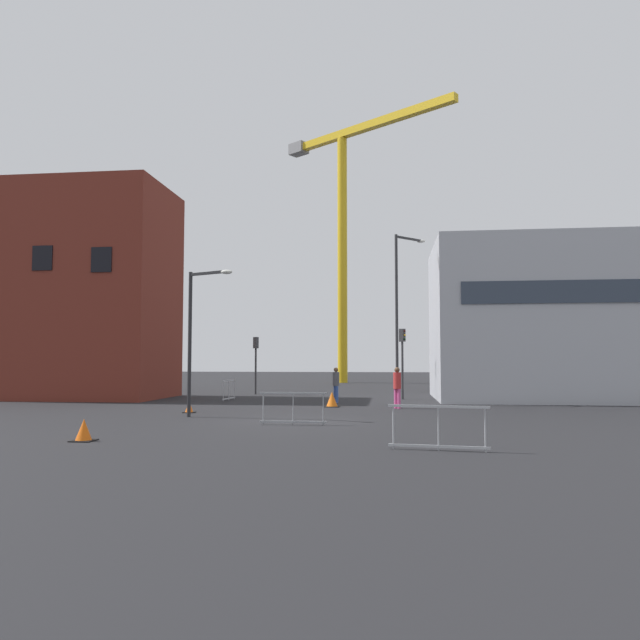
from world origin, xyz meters
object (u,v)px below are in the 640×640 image
Objects in this scene: traffic_cone_by_barrier at (332,400)px; streetlamp_short at (196,327)px; traffic_light_corner at (256,355)px; traffic_light_far at (402,352)px; construction_crane at (346,211)px; pedestrian_walking at (336,382)px; traffic_cone_orange at (84,431)px; traffic_cone_on_verge at (189,408)px; streetlamp_tall at (400,304)px; pedestrian_waiting at (397,384)px.

streetlamp_short is at bearing -129.70° from traffic_cone_by_barrier.
streetlamp_short is 7.90× the size of traffic_cone_by_barrier.
traffic_light_corner is 9.67m from traffic_light_far.
construction_crane is 4.35× the size of streetlamp_short.
pedestrian_walking is at bearing -140.05° from traffic_light_far.
traffic_light_far is at bearing -78.12° from construction_crane.
traffic_cone_orange reaches higher than traffic_cone_on_verge.
traffic_light_corner is 7.77× the size of traffic_cone_on_verge.
traffic_light_far is at bearing 39.95° from pedestrian_walking.
pedestrian_walking is at bearing 166.91° from streetlamp_tall.
streetlamp_tall is 11.63m from traffic_light_corner.
pedestrian_waiting reaches higher than pedestrian_walking.
traffic_cone_orange is 1.29× the size of traffic_cone_on_verge.
traffic_light_far is 12.95m from traffic_cone_on_verge.
traffic_light_corner is at bearing 140.75° from streetlamp_tall.
streetlamp_short is 3.81m from traffic_cone_on_verge.
traffic_light_far is 2.18× the size of pedestrian_walking.
streetlamp_tall is at bearing -80.09° from construction_crane.
traffic_cone_on_verge is (-0.88, 1.88, -3.19)m from streetlamp_short.
traffic_light_far reaches higher than traffic_light_corner.
pedestrian_waiting reaches higher than traffic_cone_orange.
pedestrian_walking is (5.59, -6.44, -1.38)m from traffic_light_corner.
construction_crane is 32.32m from pedestrian_waiting.
traffic_cone_on_verge is at bearing 114.99° from streetlamp_short.
traffic_cone_orange is at bearing -116.40° from traffic_light_far.
construction_crane reaches higher than traffic_cone_by_barrier.
streetlamp_short is at bearing -119.00° from pedestrian_walking.
streetlamp_short is 3.13× the size of pedestrian_walking.
pedestrian_walking reaches higher than traffic_cone_on_verge.
streetlamp_tall is 2.33× the size of traffic_light_corner.
construction_crane is 26.42m from traffic_light_far.
traffic_cone_on_verge is at bearing -133.87° from traffic_light_far.
traffic_cone_by_barrier is at bearing -121.16° from traffic_light_far.
traffic_cone_orange is (0.17, -21.34, -2.14)m from traffic_light_corner.
pedestrian_waiting is at bearing -48.36° from traffic_light_corner.
traffic_light_corner is at bearing 158.08° from traffic_light_far.
streetlamp_tall is 5.84m from traffic_cone_by_barrier.
streetlamp_tall is at bearing 43.89° from streetlamp_short.
traffic_cone_on_verge is (-0.02, 8.55, -0.06)m from traffic_cone_orange.
construction_crane reaches higher than traffic_light_corner.
streetlamp_tall reaches higher than pedestrian_walking.
traffic_light_far is (4.68, -22.27, -13.41)m from construction_crane.
traffic_cone_orange is (-8.80, -17.73, -2.31)m from traffic_light_far.
traffic_cone_by_barrier is 1.53× the size of traffic_cone_on_verge.
streetlamp_short is 1.44× the size of traffic_light_far.
construction_crane is at bearing 84.41° from streetlamp_short.
traffic_light_corner is 5.09× the size of traffic_cone_by_barrier.
streetlamp_tall is 10.89m from streetlamp_short.
construction_crane is 35.79m from streetlamp_short.
streetlamp_short is 12.06× the size of traffic_cone_on_verge.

